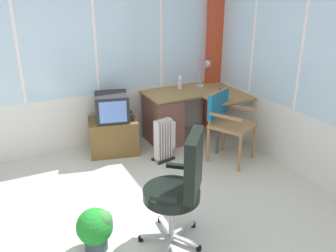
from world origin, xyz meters
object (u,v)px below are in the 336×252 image
object	(u,v)px
tv_remote	(224,90)
office_chair	(181,183)
desk	(168,116)
wooden_armchair	(225,116)
desk_lamp	(207,69)
spray_bottle	(180,82)
space_heater	(165,139)
potted_plant	(96,227)
tv_on_stand	(113,127)

from	to	relation	value
tv_remote	office_chair	size ratio (longest dim) A/B	0.14
desk	wooden_armchair	bearing A→B (deg)	-61.98
desk_lamp	spray_bottle	bearing A→B (deg)	168.94
desk_lamp	wooden_armchair	bearing A→B (deg)	-106.57
office_chair	spray_bottle	bearing A→B (deg)	62.06
space_heater	potted_plant	world-z (taller)	space_heater
desk	desk_lamp	bearing A→B (deg)	7.77
tv_on_stand	spray_bottle	bearing A→B (deg)	8.24
tv_remote	potted_plant	world-z (taller)	tv_remote
office_chair	potted_plant	size ratio (longest dim) A/B	2.69
wooden_armchair	office_chair	xyz separation A→B (m)	(-1.29, -1.22, 0.01)
desk_lamp	spray_bottle	xyz separation A→B (m)	(-0.40, 0.08, -0.16)
desk_lamp	potted_plant	xyz separation A→B (m)	(-2.26, -1.86, -0.76)
tv_remote	spray_bottle	distance (m)	0.65
space_heater	wooden_armchair	bearing A→B (deg)	-22.04
potted_plant	tv_remote	bearing A→B (deg)	33.17
wooden_armchair	tv_on_stand	bearing A→B (deg)	147.09
wooden_armchair	office_chair	world-z (taller)	office_chair
desk_lamp	tv_remote	distance (m)	0.42
tv_on_stand	potted_plant	size ratio (longest dim) A/B	2.10
space_heater	office_chair	bearing A→B (deg)	-111.10
desk	spray_bottle	bearing A→B (deg)	31.55
tv_on_stand	desk	bearing A→B (deg)	-0.89
desk	desk_lamp	size ratio (longest dim) A/B	3.25
potted_plant	tv_on_stand	bearing A→B (deg)	66.87
desk	space_heater	distance (m)	0.59
space_heater	potted_plant	xyz separation A→B (m)	(-1.28, -1.27, -0.06)
tv_remote	tv_on_stand	bearing A→B (deg)	162.49
desk_lamp	spray_bottle	world-z (taller)	desk_lamp
desk	tv_remote	size ratio (longest dim) A/B	8.67
desk	desk_lamp	xyz separation A→B (m)	(0.68, 0.09, 0.59)
space_heater	tv_on_stand	bearing A→B (deg)	135.66
tv_remote	space_heater	world-z (taller)	tv_remote
spray_bottle	office_chair	world-z (taller)	office_chair
desk	space_heater	xyz separation A→B (m)	(-0.29, -0.50, -0.11)
office_chair	tv_on_stand	bearing A→B (deg)	88.37
desk	space_heater	bearing A→B (deg)	-120.49
wooden_armchair	tv_remote	bearing A→B (deg)	57.20
space_heater	desk_lamp	bearing A→B (deg)	31.26
desk_lamp	space_heater	size ratio (longest dim) A/B	0.71
tv_remote	wooden_armchair	distance (m)	0.68
desk	office_chair	world-z (taller)	office_chair
office_chair	space_heater	size ratio (longest dim) A/B	1.89
desk	tv_on_stand	bearing A→B (deg)	179.11
wooden_armchair	office_chair	bearing A→B (deg)	-136.77
spray_bottle	wooden_armchair	size ratio (longest dim) A/B	0.24
wooden_armchair	potted_plant	distance (m)	2.25
desk	potted_plant	xyz separation A→B (m)	(-1.58, -1.77, -0.17)
desk_lamp	tv_on_stand	bearing A→B (deg)	-176.93
tv_remote	office_chair	bearing A→B (deg)	-142.04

